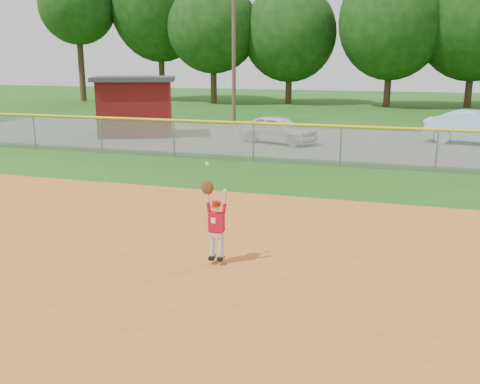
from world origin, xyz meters
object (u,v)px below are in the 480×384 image
car_white_a (278,129)px  car_blue (478,128)px  utility_shed (135,106)px  ballplayer (215,221)px

car_white_a → car_blue: size_ratio=0.82×
car_white_a → utility_shed: (-7.63, 0.41, 0.87)m
car_blue → ballplayer: bearing=173.0°
car_blue → ballplayer: ballplayer is taller
car_white_a → ballplayer: ballplayer is taller
utility_shed → ballplayer: bearing=-57.4°
car_white_a → utility_shed: bearing=106.6°
car_blue → ballplayer: size_ratio=2.45×
car_white_a → ballplayer: bearing=-151.4°
car_blue → utility_shed: 16.66m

